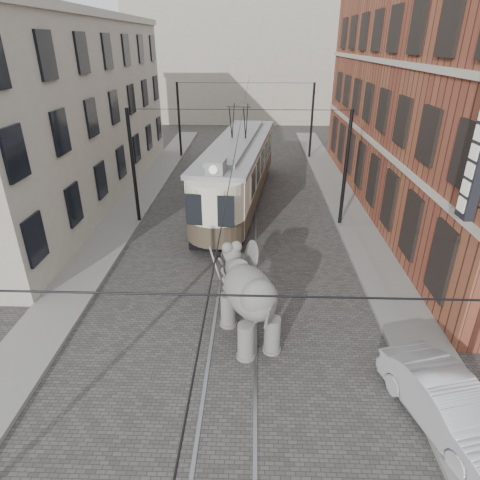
{
  "coord_description": "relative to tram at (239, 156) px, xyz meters",
  "views": [
    {
      "loc": [
        0.59,
        -14.47,
        8.9
      ],
      "look_at": [
        0.1,
        -0.38,
        2.1
      ],
      "focal_mm": 30.94,
      "sensor_mm": 36.0,
      "label": 1
    }
  ],
  "objects": [
    {
      "name": "ground",
      "position": [
        0.31,
        -9.47,
        -2.82
      ],
      "size": [
        120.0,
        120.0,
        0.0
      ],
      "primitive_type": "plane",
      "color": "#464341"
    },
    {
      "name": "sidewalk_left",
      "position": [
        -6.19,
        -9.47,
        -2.75
      ],
      "size": [
        2.0,
        60.0,
        0.15
      ],
      "primitive_type": "cube",
      "color": "slate",
      "rests_on": "ground"
    },
    {
      "name": "stucco_building",
      "position": [
        -10.69,
        0.53,
        2.18
      ],
      "size": [
        7.0,
        24.0,
        10.0
      ],
      "primitive_type": "cube",
      "color": "gray",
      "rests_on": "ground"
    },
    {
      "name": "catenary",
      "position": [
        0.11,
        -4.47,
        0.18
      ],
      "size": [
        11.0,
        30.2,
        6.0
      ],
      "primitive_type": null,
      "color": "black",
      "rests_on": "ground"
    },
    {
      "name": "tram_rails",
      "position": [
        0.31,
        -9.47,
        -2.81
      ],
      "size": [
        1.54,
        80.0,
        0.02
      ],
      "primitive_type": null,
      "color": "slate",
      "rests_on": "ground"
    },
    {
      "name": "sidewalk_right",
      "position": [
        6.31,
        -9.47,
        -2.75
      ],
      "size": [
        2.0,
        60.0,
        0.15
      ],
      "primitive_type": "cube",
      "color": "slate",
      "rests_on": "ground"
    },
    {
      "name": "elephant",
      "position": [
        0.82,
        -12.93,
        -1.45
      ],
      "size": [
        3.95,
        5.08,
        2.75
      ],
      "primitive_type": null,
      "rotation": [
        0.0,
        0.0,
        0.38
      ],
      "color": "slate",
      "rests_on": "ground"
    },
    {
      "name": "brick_building",
      "position": [
        11.31,
        -0.47,
        3.18
      ],
      "size": [
        8.0,
        26.0,
        12.0
      ],
      "primitive_type": "cube",
      "color": "brown",
      "rests_on": "ground"
    },
    {
      "name": "tram",
      "position": [
        0.0,
        0.0,
        0.0
      ],
      "size": [
        4.64,
        14.47,
        5.64
      ],
      "primitive_type": null,
      "rotation": [
        0.0,
        0.0,
        -0.12
      ],
      "color": "beige",
      "rests_on": "ground"
    },
    {
      "name": "distant_block",
      "position": [
        0.31,
        30.53,
        4.18
      ],
      "size": [
        28.0,
        10.0,
        14.0
      ],
      "primitive_type": "cube",
      "color": "gray",
      "rests_on": "ground"
    },
    {
      "name": "parked_car",
      "position": [
        5.84,
        -16.27,
        -2.13
      ],
      "size": [
        2.62,
        4.43,
        1.38
      ],
      "primitive_type": "imported",
      "rotation": [
        0.0,
        0.0,
        0.29
      ],
      "color": "#A1A0A4",
      "rests_on": "ground"
    }
  ]
}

